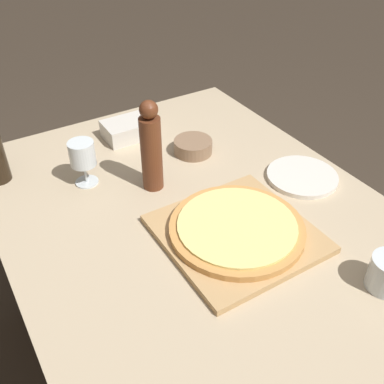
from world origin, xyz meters
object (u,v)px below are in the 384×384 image
object	(u,v)px
pepper_mill	(151,148)
wine_glass	(82,155)
small_bowl	(193,146)
pizza	(237,228)

from	to	relation	value
pepper_mill	wine_glass	size ratio (longest dim) A/B	1.98
pepper_mill	small_bowl	distance (m)	0.24
pizza	small_bowl	size ratio (longest dim) A/B	2.77
wine_glass	small_bowl	xyz separation A→B (m)	(0.36, -0.02, -0.07)
pepper_mill	small_bowl	world-z (taller)	pepper_mill
pizza	small_bowl	xyz separation A→B (m)	(0.12, 0.40, -0.01)
pizza	pepper_mill	world-z (taller)	pepper_mill
pepper_mill	wine_glass	xyz separation A→B (m)	(-0.16, 0.12, -0.03)
pizza	wine_glass	world-z (taller)	wine_glass
wine_glass	small_bowl	world-z (taller)	wine_glass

